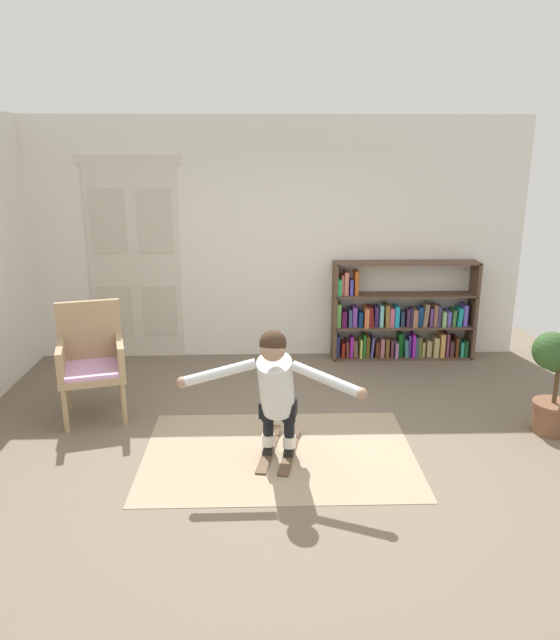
{
  "coord_description": "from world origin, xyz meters",
  "views": [
    {
      "loc": [
        -0.17,
        -4.55,
        2.5
      ],
      "look_at": [
        -0.03,
        0.48,
        1.05
      ],
      "focal_mm": 33.08,
      "sensor_mm": 36.0,
      "label": 1
    }
  ],
  "objects_px": {
    "wicker_chair": "(91,358)",
    "skis_pair": "(279,450)",
    "person_skier": "(276,384)",
    "potted_plant": "(557,373)",
    "bookshelf": "(399,321)"
  },
  "relations": [
    {
      "from": "skis_pair",
      "to": "bookshelf",
      "type": "bearing_deg",
      "value": 57.0
    },
    {
      "from": "potted_plant",
      "to": "bookshelf",
      "type": "bearing_deg",
      "value": 114.9
    },
    {
      "from": "person_skier",
      "to": "bookshelf",
      "type": "bearing_deg",
      "value": 58.32
    },
    {
      "from": "wicker_chair",
      "to": "potted_plant",
      "type": "relative_size",
      "value": 1.14
    },
    {
      "from": "wicker_chair",
      "to": "person_skier",
      "type": "distance_m",
      "value": 2.02
    },
    {
      "from": "bookshelf",
      "to": "skis_pair",
      "type": "bearing_deg",
      "value": -123.0
    },
    {
      "from": "potted_plant",
      "to": "wicker_chair",
      "type": "bearing_deg",
      "value": 173.15
    },
    {
      "from": "skis_pair",
      "to": "person_skier",
      "type": "height_order",
      "value": "person_skier"
    },
    {
      "from": "wicker_chair",
      "to": "skis_pair",
      "type": "xyz_separation_m",
      "value": [
        1.78,
        -0.83,
        -0.56
      ]
    },
    {
      "from": "wicker_chair",
      "to": "potted_plant",
      "type": "distance_m",
      "value": 4.32
    },
    {
      "from": "skis_pair",
      "to": "person_skier",
      "type": "xyz_separation_m",
      "value": [
        -0.03,
        -0.18,
        0.68
      ]
    },
    {
      "from": "skis_pair",
      "to": "potted_plant",
      "type": "bearing_deg",
      "value": 7.11
    },
    {
      "from": "potted_plant",
      "to": "person_skier",
      "type": "height_order",
      "value": "person_skier"
    },
    {
      "from": "bookshelf",
      "to": "person_skier",
      "type": "xyz_separation_m",
      "value": [
        -1.58,
        -2.56,
        0.23
      ]
    },
    {
      "from": "wicker_chair",
      "to": "person_skier",
      "type": "xyz_separation_m",
      "value": [
        1.75,
        -1.01,
        0.12
      ]
    }
  ]
}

